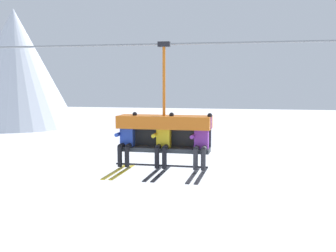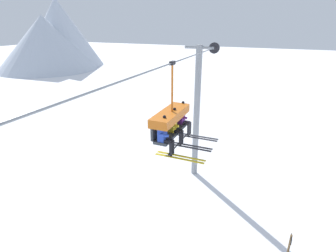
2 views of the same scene
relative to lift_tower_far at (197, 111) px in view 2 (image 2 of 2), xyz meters
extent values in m
cone|color=silver|center=(26.22, 39.08, 1.00)|extent=(19.08, 19.08, 10.30)
cone|color=silver|center=(31.42, 40.14, 2.72)|extent=(17.19, 17.19, 13.73)
cylinder|color=gray|center=(0.00, 0.02, -0.23)|extent=(0.36, 0.36, 7.84)
cylinder|color=gray|center=(0.00, 0.02, 3.54)|extent=(0.16, 1.60, 0.16)
cylinder|color=black|center=(0.00, -0.78, 3.54)|extent=(0.08, 0.56, 0.56)
cylinder|color=gray|center=(-6.99, -0.78, 3.54)|extent=(15.97, 0.05, 0.05)
cube|color=#33383D|center=(-5.80, -0.78, 1.07)|extent=(2.18, 0.48, 0.10)
cube|color=#33383D|center=(-5.80, -0.50, 1.34)|extent=(2.18, 0.08, 0.45)
cube|color=#D16619|center=(-5.80, -0.72, 1.72)|extent=(2.22, 0.68, 0.30)
cylinder|color=black|center=(-5.80, -1.10, 0.74)|extent=(2.18, 0.04, 0.04)
cylinder|color=#D16619|center=(-5.80, -0.78, 2.68)|extent=(0.07, 0.07, 1.62)
cube|color=black|center=(-5.80, -0.78, 3.54)|extent=(0.28, 0.12, 0.12)
cube|color=#2847B7|center=(-6.70, -0.80, 1.38)|extent=(0.32, 0.22, 0.52)
sphere|color=silver|center=(-6.70, -0.80, 1.73)|extent=(0.22, 0.22, 0.22)
ellipsoid|color=black|center=(-6.70, -0.90, 1.73)|extent=(0.17, 0.04, 0.08)
cylinder|color=black|center=(-6.79, -0.97, 1.16)|extent=(0.11, 0.34, 0.11)
cylinder|color=black|center=(-6.61, -0.97, 1.16)|extent=(0.11, 0.34, 0.11)
cylinder|color=black|center=(-6.79, -1.14, 0.92)|extent=(0.11, 0.11, 0.48)
cylinder|color=black|center=(-6.61, -1.14, 0.92)|extent=(0.11, 0.11, 0.48)
cube|color=gold|center=(-6.79, -1.44, 0.63)|extent=(0.09, 1.70, 0.02)
cube|color=gold|center=(-6.61, -1.44, 0.63)|extent=(0.09, 1.70, 0.02)
cylinder|color=#2847B7|center=(-6.89, -0.95, 1.42)|extent=(0.09, 0.30, 0.09)
cylinder|color=#2847B7|center=(-6.51, -0.80, 1.73)|extent=(0.09, 0.09, 0.30)
sphere|color=black|center=(-6.51, -0.80, 1.90)|extent=(0.11, 0.11, 0.11)
cube|color=yellow|center=(-5.80, -0.80, 1.38)|extent=(0.32, 0.22, 0.52)
sphere|color=black|center=(-5.80, -0.80, 1.73)|extent=(0.22, 0.22, 0.22)
ellipsoid|color=black|center=(-5.80, -0.90, 1.73)|extent=(0.17, 0.04, 0.08)
cylinder|color=black|center=(-5.89, -0.97, 1.16)|extent=(0.11, 0.34, 0.11)
cylinder|color=black|center=(-5.71, -0.97, 1.16)|extent=(0.11, 0.34, 0.11)
cylinder|color=black|center=(-5.89, -1.14, 0.92)|extent=(0.11, 0.11, 0.48)
cylinder|color=black|center=(-5.71, -1.14, 0.92)|extent=(0.11, 0.11, 0.48)
cube|color=#232328|center=(-5.89, -1.44, 0.63)|extent=(0.09, 1.70, 0.02)
cube|color=#232328|center=(-5.71, -1.44, 0.63)|extent=(0.09, 1.70, 0.02)
cylinder|color=yellow|center=(-5.99, -0.95, 1.42)|extent=(0.09, 0.30, 0.09)
cylinder|color=yellow|center=(-5.61, -0.80, 1.73)|extent=(0.09, 0.09, 0.30)
sphere|color=black|center=(-5.61, -0.80, 1.90)|extent=(0.11, 0.11, 0.11)
cube|color=purple|center=(-4.90, -0.80, 1.38)|extent=(0.32, 0.22, 0.52)
sphere|color=#284C93|center=(-4.90, -0.80, 1.73)|extent=(0.22, 0.22, 0.22)
ellipsoid|color=black|center=(-4.90, -0.90, 1.73)|extent=(0.17, 0.04, 0.08)
cylinder|color=#2D2D33|center=(-4.99, -0.97, 1.16)|extent=(0.11, 0.34, 0.11)
cylinder|color=#2D2D33|center=(-4.81, -0.97, 1.16)|extent=(0.11, 0.34, 0.11)
cylinder|color=#2D2D33|center=(-4.99, -1.14, 0.92)|extent=(0.11, 0.11, 0.48)
cylinder|color=#2D2D33|center=(-4.81, -1.14, 0.92)|extent=(0.11, 0.11, 0.48)
cube|color=#232328|center=(-4.99, -1.44, 0.63)|extent=(0.09, 1.70, 0.02)
cube|color=#232328|center=(-4.81, -1.44, 0.63)|extent=(0.09, 1.70, 0.02)
cylinder|color=purple|center=(-5.09, -0.95, 1.42)|extent=(0.09, 0.30, 0.09)
cylinder|color=purple|center=(-4.71, -0.80, 1.73)|extent=(0.09, 0.09, 0.30)
sphere|color=black|center=(-4.71, -0.80, 1.90)|extent=(0.11, 0.11, 0.11)
cylinder|color=brown|center=(-5.22, -5.35, -3.35)|extent=(0.08, 0.08, 1.60)
cube|color=black|center=(-5.22, -5.37, -2.73)|extent=(0.36, 0.02, 0.24)
camera|label=1|loc=(-3.62, -10.46, 2.65)|focal=45.00mm
camera|label=2|loc=(-13.91, -4.05, 4.78)|focal=28.00mm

